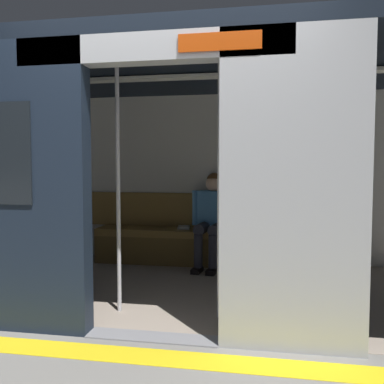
# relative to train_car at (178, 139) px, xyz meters

# --- Properties ---
(ground_plane) EXTENTS (60.00, 60.00, 0.00)m
(ground_plane) POSITION_rel_train_car_xyz_m (-0.07, 1.23, -1.54)
(ground_plane) COLOR gray
(platform_edge_strip) EXTENTS (8.00, 0.24, 0.01)m
(platform_edge_strip) POSITION_rel_train_car_xyz_m (-0.07, 1.53, -1.53)
(platform_edge_strip) COLOR yellow
(platform_edge_strip) RESTS_ON ground_plane
(train_car) EXTENTS (6.40, 2.80, 2.32)m
(train_car) POSITION_rel_train_car_xyz_m (0.00, 0.00, 0.00)
(train_car) COLOR #ADAFB5
(train_car) RESTS_ON ground_plane
(bench_seat) EXTENTS (2.73, 0.44, 0.45)m
(bench_seat) POSITION_rel_train_car_xyz_m (-0.07, -1.06, -1.19)
(bench_seat) COLOR olive
(bench_seat) RESTS_ON ground_plane
(person_seated) EXTENTS (0.55, 0.71, 1.18)m
(person_seated) POSITION_rel_train_car_xyz_m (-0.22, -1.00, -0.87)
(person_seated) COLOR #4C8CC6
(person_seated) RESTS_ON ground_plane
(handbag) EXTENTS (0.26, 0.15, 0.17)m
(handbag) POSITION_rel_train_car_xyz_m (-0.70, -1.09, -1.00)
(handbag) COLOR #262D4C
(handbag) RESTS_ON bench_seat
(book) EXTENTS (0.18, 0.24, 0.03)m
(book) POSITION_rel_train_car_xyz_m (0.17, -1.15, -1.07)
(book) COLOR silver
(book) RESTS_ON bench_seat
(grab_pole_door) EXTENTS (0.04, 0.04, 2.18)m
(grab_pole_door) POSITION_rel_train_car_xyz_m (0.37, 0.74, -0.45)
(grab_pole_door) COLOR silver
(grab_pole_door) RESTS_ON ground_plane
(grab_pole_far) EXTENTS (0.04, 0.04, 2.18)m
(grab_pole_far) POSITION_rel_train_car_xyz_m (-0.50, 0.73, -0.45)
(grab_pole_far) COLOR silver
(grab_pole_far) RESTS_ON ground_plane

